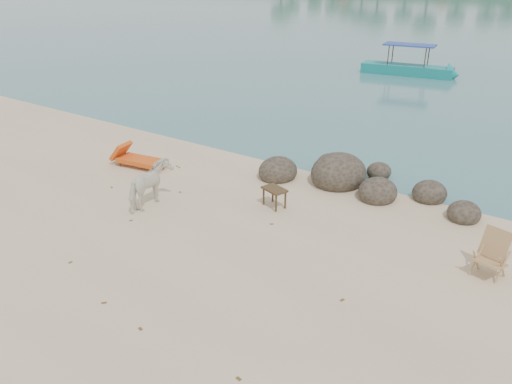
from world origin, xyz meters
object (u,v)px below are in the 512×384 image
Objects in this scene: cow at (150,186)px; deck_chair at (490,257)px; boulders at (349,179)px; side_table at (274,199)px; boat_near at (409,49)px; lounge_chair at (142,159)px.

cow reaches higher than deck_chair.
boulders is 2.65m from side_table.
deck_chair is at bearing -179.71° from cow.
side_table is 20.09m from boat_near.
deck_chair reaches higher than boulders.
lounge_chair is (-5.08, 0.01, 0.04)m from side_table.
cow is 0.24× the size of boat_near.
boat_near is (-8.74, 20.01, 0.96)m from deck_chair.
deck_chair reaches higher than side_table.
cow is at bearing -127.74° from side_table.
boulders is at bearing 12.74° from lounge_chair.
side_table is at bearing -156.96° from cow.
boulders is 6.64× the size of deck_chair.
side_table is 5.46m from deck_chair.
boulders is 3.15× the size of lounge_chair.
side_table is at bearing -113.13° from boulders.
boulders is 6.58m from lounge_chair.
side_table is at bearing -8.98° from lounge_chair.
cow reaches higher than boulders.
boulders is 1.08× the size of boat_near.
side_table is 0.32× the size of lounge_chair.
boat_near is (-3.29, 19.78, 1.18)m from side_table.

